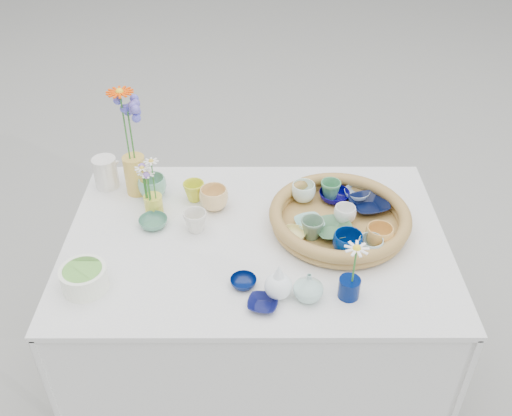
{
  "coord_description": "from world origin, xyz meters",
  "views": [
    {
      "loc": [
        -0.0,
        -1.46,
        1.98
      ],
      "look_at": [
        0.0,
        0.02,
        0.87
      ],
      "focal_mm": 40.0,
      "sensor_mm": 36.0,
      "label": 1
    }
  ],
  "objects_px": {
    "bud_vase_seafoam": "(308,287)",
    "tall_vase_yellow": "(136,175)",
    "wicker_tray": "(339,218)",
    "display_table": "(256,380)"
  },
  "relations": [
    {
      "from": "bud_vase_seafoam",
      "to": "tall_vase_yellow",
      "type": "height_order",
      "value": "tall_vase_yellow"
    },
    {
      "from": "tall_vase_yellow",
      "to": "wicker_tray",
      "type": "bearing_deg",
      "value": -16.51
    },
    {
      "from": "bud_vase_seafoam",
      "to": "tall_vase_yellow",
      "type": "xyz_separation_m",
      "value": [
        -0.59,
        0.54,
        0.03
      ]
    },
    {
      "from": "display_table",
      "to": "wicker_tray",
      "type": "relative_size",
      "value": 2.66
    },
    {
      "from": "tall_vase_yellow",
      "to": "display_table",
      "type": "bearing_deg",
      "value": -31.06
    },
    {
      "from": "wicker_tray",
      "to": "bud_vase_seafoam",
      "type": "xyz_separation_m",
      "value": [
        -0.13,
        -0.33,
        0.01
      ]
    },
    {
      "from": "display_table",
      "to": "bud_vase_seafoam",
      "type": "xyz_separation_m",
      "value": [
        0.15,
        -0.28,
        0.81
      ]
    },
    {
      "from": "display_table",
      "to": "wicker_tray",
      "type": "distance_m",
      "value": 0.85
    },
    {
      "from": "wicker_tray",
      "to": "tall_vase_yellow",
      "type": "bearing_deg",
      "value": 163.49
    },
    {
      "from": "display_table",
      "to": "tall_vase_yellow",
      "type": "bearing_deg",
      "value": 148.94
    }
  ]
}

